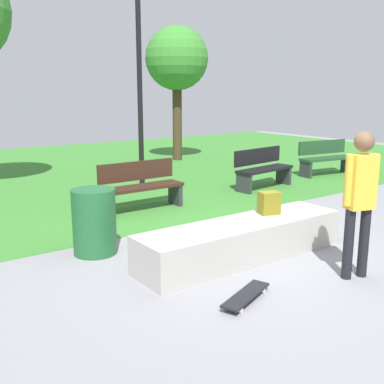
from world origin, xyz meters
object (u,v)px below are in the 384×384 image
object	(u,v)px
backpack_on_ledge	(269,203)
park_bench_near_path	(326,157)
trash_bin	(94,222)
lamp_post	(139,55)
skater_watching	(360,194)
tree_leaning_ash	(177,60)
skateboard_by_ledge	(246,295)
concrete_ledge	(243,240)
park_bench_center_lawn	(141,185)
park_bench_near_lamppost	(263,167)

from	to	relation	value
backpack_on_ledge	park_bench_near_path	bearing A→B (deg)	46.84
backpack_on_ledge	trash_bin	size ratio (longest dim) A/B	0.35
park_bench_near_path	lamp_post	world-z (taller)	lamp_post
skater_watching	tree_leaning_ash	size ratio (longest dim) A/B	0.42
skateboard_by_ledge	trash_bin	bearing A→B (deg)	106.29
skateboard_by_ledge	tree_leaning_ash	bearing A→B (deg)	59.94
backpack_on_ledge	tree_leaning_ash	bearing A→B (deg)	80.01
concrete_ledge	trash_bin	size ratio (longest dim) A/B	3.38
backpack_on_ledge	lamp_post	distance (m)	5.67
backpack_on_ledge	tree_leaning_ash	world-z (taller)	tree_leaning_ash
park_bench_center_lawn	park_bench_near_path	xyz separation A→B (m)	(5.85, 0.35, 0.00)
park_bench_near_lamppost	park_bench_near_path	bearing A→B (deg)	5.45
concrete_ledge	skateboard_by_ledge	bearing A→B (deg)	-130.37
backpack_on_ledge	park_bench_near_path	world-z (taller)	park_bench_near_path
concrete_ledge	skater_watching	size ratio (longest dim) A/B	1.74
concrete_ledge	park_bench_center_lawn	distance (m)	3.08
skater_watching	lamp_post	world-z (taller)	lamp_post
backpack_on_ledge	lamp_post	bearing A→B (deg)	96.21
skateboard_by_ledge	trash_bin	world-z (taller)	trash_bin
park_bench_near_path	park_bench_near_lamppost	world-z (taller)	same
park_bench_near_lamppost	backpack_on_ledge	bearing A→B (deg)	-133.22
park_bench_center_lawn	trash_bin	bearing A→B (deg)	-134.85
concrete_ledge	lamp_post	world-z (taller)	lamp_post
skater_watching	park_bench_near_lamppost	xyz separation A→B (m)	(2.80, 4.46, -0.56)
concrete_ledge	skateboard_by_ledge	xyz separation A→B (m)	(-0.85, -1.00, -0.19)
skater_watching	park_bench_near_path	xyz separation A→B (m)	(5.38, 4.70, -0.56)
skater_watching	park_bench_center_lawn	bearing A→B (deg)	96.27
skateboard_by_ledge	trash_bin	xyz separation A→B (m)	(-0.68, 2.34, 0.39)
concrete_ledge	park_bench_center_lawn	bearing A→B (deg)	86.69
skater_watching	concrete_ledge	bearing A→B (deg)	116.93
backpack_on_ledge	trash_bin	world-z (taller)	trash_bin
skater_watching	skateboard_by_ledge	world-z (taller)	skater_watching
park_bench_near_path	lamp_post	size ratio (longest dim) A/B	0.33
trash_bin	park_bench_near_lamppost	bearing A→B (deg)	20.12
park_bench_near_lamppost	lamp_post	xyz separation A→B (m)	(-2.04, 2.03, 2.52)
concrete_ledge	park_bench_center_lawn	world-z (taller)	park_bench_center_lawn
skater_watching	backpack_on_ledge	bearing A→B (deg)	93.13
trash_bin	tree_leaning_ash	bearing A→B (deg)	48.48
park_bench_near_path	skater_watching	bearing A→B (deg)	-138.82
backpack_on_ledge	lamp_post	xyz separation A→B (m)	(0.84, 5.09, 2.34)
park_bench_center_lawn	tree_leaning_ash	xyz separation A→B (m)	(4.17, 4.93, 2.67)
skater_watching	trash_bin	world-z (taller)	skater_watching
lamp_post	tree_leaning_ash	bearing A→B (deg)	43.60
tree_leaning_ash	lamp_post	bearing A→B (deg)	-136.40
lamp_post	trash_bin	distance (m)	5.49
lamp_post	trash_bin	bearing A→B (deg)	-127.46
concrete_ledge	trash_bin	xyz separation A→B (m)	(-1.54, 1.34, 0.20)
skateboard_by_ledge	park_bench_near_lamppost	bearing A→B (deg)	44.05
skateboard_by_ledge	park_bench_near_lamppost	size ratio (longest dim) A/B	0.50
skateboard_by_ledge	backpack_on_ledge	bearing A→B (deg)	37.69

